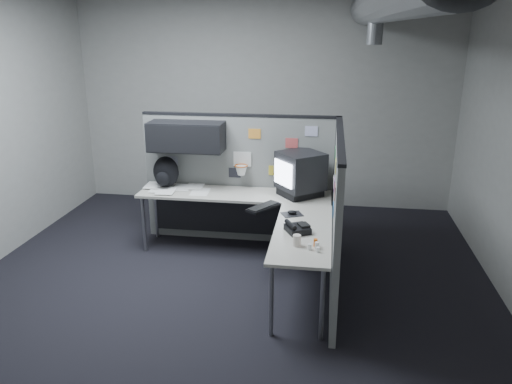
% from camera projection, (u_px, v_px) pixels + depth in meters
% --- Properties ---
extents(room, '(5.62, 5.62, 3.22)m').
position_uv_depth(room, '(283.00, 87.00, 4.54)').
color(room, black).
rests_on(room, ground).
extents(partition_back, '(2.44, 0.42, 1.63)m').
position_uv_depth(partition_back, '(226.00, 166.00, 6.15)').
color(partition_back, slate).
rests_on(partition_back, ground).
extents(partition_right, '(0.07, 2.23, 1.63)m').
position_uv_depth(partition_right, '(336.00, 214.00, 5.06)').
color(partition_right, slate).
rests_on(partition_right, ground).
extents(desk, '(2.31, 2.11, 0.73)m').
position_uv_depth(desk, '(251.00, 211.00, 5.71)').
color(desk, '#B4B0A2').
rests_on(desk, ground).
extents(monitor, '(0.64, 0.64, 0.52)m').
position_uv_depth(monitor, '(300.00, 174.00, 5.81)').
color(monitor, black).
rests_on(monitor, desk).
extents(keyboard, '(0.36, 0.44, 0.04)m').
position_uv_depth(keyboard, '(263.00, 207.00, 5.45)').
color(keyboard, black).
rests_on(keyboard, desk).
extents(mouse, '(0.26, 0.24, 0.05)m').
position_uv_depth(mouse, '(292.00, 213.00, 5.28)').
color(mouse, black).
rests_on(mouse, desk).
extents(phone, '(0.28, 0.29, 0.11)m').
position_uv_depth(phone, '(297.00, 228.00, 4.81)').
color(phone, black).
rests_on(phone, desk).
extents(bottles, '(0.12, 0.16, 0.07)m').
position_uv_depth(bottles, '(315.00, 246.00, 4.45)').
color(bottles, silver).
rests_on(bottles, desk).
extents(cup, '(0.09, 0.09, 0.10)m').
position_uv_depth(cup, '(297.00, 240.00, 4.51)').
color(cup, beige).
rests_on(cup, desk).
extents(papers, '(0.85, 0.57, 0.02)m').
position_uv_depth(papers, '(176.00, 188.00, 6.12)').
color(papers, white).
rests_on(papers, desk).
extents(backpack, '(0.38, 0.37, 0.39)m').
position_uv_depth(backpack, '(166.00, 172.00, 6.13)').
color(backpack, black).
rests_on(backpack, desk).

